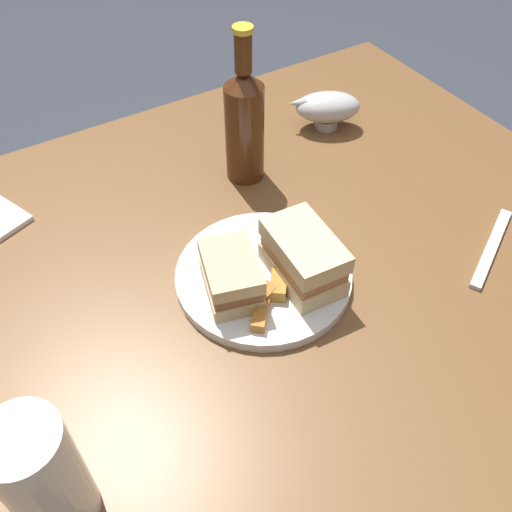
{
  "coord_description": "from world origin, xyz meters",
  "views": [
    {
      "loc": [
        0.28,
        0.48,
        1.31
      ],
      "look_at": [
        0.0,
        0.02,
        0.74
      ],
      "focal_mm": 39.82,
      "sensor_mm": 36.0,
      "label": 1
    }
  ],
  "objects_px": {
    "sandwich_half_right": "(303,257)",
    "pint_glass": "(46,482)",
    "plate": "(263,276)",
    "fork": "(491,247)",
    "cider_bottle": "(244,123)",
    "gravy_boat": "(327,107)",
    "sandwich_half_left": "(231,275)"
  },
  "relations": [
    {
      "from": "pint_glass",
      "to": "plate",
      "type": "bearing_deg",
      "value": -154.95
    },
    {
      "from": "sandwich_half_left",
      "to": "fork",
      "type": "distance_m",
      "value": 0.39
    },
    {
      "from": "sandwich_half_right",
      "to": "pint_glass",
      "type": "xyz_separation_m",
      "value": [
        0.38,
        0.13,
        0.02
      ]
    },
    {
      "from": "plate",
      "to": "gravy_boat",
      "type": "relative_size",
      "value": 1.8
    },
    {
      "from": "sandwich_half_right",
      "to": "cider_bottle",
      "type": "bearing_deg",
      "value": -102.75
    },
    {
      "from": "cider_bottle",
      "to": "fork",
      "type": "xyz_separation_m",
      "value": [
        -0.22,
        0.34,
        -0.1
      ]
    },
    {
      "from": "sandwich_half_left",
      "to": "gravy_boat",
      "type": "distance_m",
      "value": 0.44
    },
    {
      "from": "sandwich_half_left",
      "to": "cider_bottle",
      "type": "xyz_separation_m",
      "value": [
        -0.15,
        -0.22,
        0.06
      ]
    },
    {
      "from": "plate",
      "to": "sandwich_half_left",
      "type": "xyz_separation_m",
      "value": [
        0.05,
        0.01,
        0.04
      ]
    },
    {
      "from": "sandwich_half_left",
      "to": "pint_glass",
      "type": "distance_m",
      "value": 0.33
    },
    {
      "from": "gravy_boat",
      "to": "fork",
      "type": "height_order",
      "value": "gravy_boat"
    },
    {
      "from": "cider_bottle",
      "to": "pint_glass",
      "type": "bearing_deg",
      "value": 40.56
    },
    {
      "from": "fork",
      "to": "sandwich_half_left",
      "type": "bearing_deg",
      "value": -46.31
    },
    {
      "from": "sandwich_half_left",
      "to": "gravy_boat",
      "type": "bearing_deg",
      "value": -142.76
    },
    {
      "from": "plate",
      "to": "pint_glass",
      "type": "bearing_deg",
      "value": 25.05
    },
    {
      "from": "plate",
      "to": "cider_bottle",
      "type": "height_order",
      "value": "cider_bottle"
    },
    {
      "from": "sandwich_half_right",
      "to": "cider_bottle",
      "type": "xyz_separation_m",
      "value": [
        -0.06,
        -0.25,
        0.05
      ]
    },
    {
      "from": "sandwich_half_right",
      "to": "cider_bottle",
      "type": "distance_m",
      "value": 0.26
    },
    {
      "from": "cider_bottle",
      "to": "sandwich_half_left",
      "type": "bearing_deg",
      "value": 55.57
    },
    {
      "from": "sandwich_half_left",
      "to": "sandwich_half_right",
      "type": "bearing_deg",
      "value": 163.84
    },
    {
      "from": "cider_bottle",
      "to": "fork",
      "type": "distance_m",
      "value": 0.42
    },
    {
      "from": "sandwich_half_left",
      "to": "sandwich_half_right",
      "type": "height_order",
      "value": "sandwich_half_right"
    },
    {
      "from": "plate",
      "to": "sandwich_half_left",
      "type": "bearing_deg",
      "value": 5.72
    },
    {
      "from": "cider_bottle",
      "to": "fork",
      "type": "height_order",
      "value": "cider_bottle"
    },
    {
      "from": "gravy_boat",
      "to": "fork",
      "type": "distance_m",
      "value": 0.39
    },
    {
      "from": "plate",
      "to": "fork",
      "type": "relative_size",
      "value": 1.37
    },
    {
      "from": "gravy_boat",
      "to": "cider_bottle",
      "type": "relative_size",
      "value": 0.54
    },
    {
      "from": "sandwich_half_right",
      "to": "gravy_boat",
      "type": "bearing_deg",
      "value": -130.94
    },
    {
      "from": "sandwich_half_right",
      "to": "pint_glass",
      "type": "relative_size",
      "value": 0.78
    },
    {
      "from": "sandwich_half_right",
      "to": "plate",
      "type": "bearing_deg",
      "value": -38.04
    },
    {
      "from": "fork",
      "to": "sandwich_half_right",
      "type": "bearing_deg",
      "value": -46.87
    },
    {
      "from": "gravy_boat",
      "to": "cider_bottle",
      "type": "xyz_separation_m",
      "value": [
        0.2,
        0.05,
        0.06
      ]
    }
  ]
}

